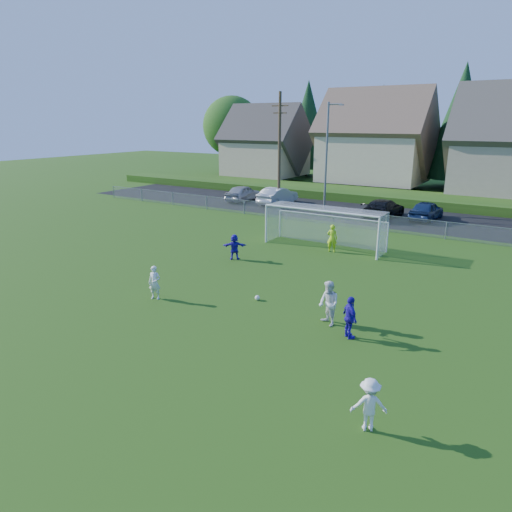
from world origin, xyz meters
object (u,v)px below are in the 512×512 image
object	(u,v)px
player_white_c	(369,405)
goalkeeper	(332,238)
player_white_a	(155,283)
car_e	(426,210)
player_blue_a	(350,318)
soccer_goal	(326,221)
player_white_b	(329,304)
car_a	(243,193)
player_blue_b	(234,247)
car_b	(278,196)
soccer_ball	(257,298)
car_d	(383,209)

from	to	relation	value
player_white_c	goalkeeper	bearing A→B (deg)	-91.31
player_white_a	car_e	world-z (taller)	car_e
player_blue_a	goalkeeper	bearing A→B (deg)	-21.00
goalkeeper	soccer_goal	size ratio (longest dim) A/B	0.23
player_white_a	player_white_c	size ratio (longest dim) A/B	1.05
goalkeeper	soccer_goal	xyz separation A→B (m)	(-0.83, 0.86, 0.79)
player_white_b	player_white_a	bearing A→B (deg)	-133.51
soccer_goal	car_a	bearing A→B (deg)	140.54
soccer_goal	player_blue_b	bearing A→B (deg)	-121.54
player_blue_b	car_b	distance (m)	18.11
soccer_ball	car_a	bearing A→B (deg)	125.22
car_a	car_e	bearing A→B (deg)	177.92
car_d	car_e	size ratio (longest dim) A/B	1.18
soccer_ball	soccer_goal	size ratio (longest dim) A/B	0.03
car_d	car_e	xyz separation A→B (m)	(3.11, 1.07, -0.01)
goalkeeper	soccer_ball	bearing A→B (deg)	80.14
car_b	car_d	bearing A→B (deg)	177.70
player_blue_a	car_a	distance (m)	29.72
player_blue_b	goalkeeper	xyz separation A→B (m)	(4.04, 4.37, 0.11)
player_blue_b	car_e	bearing A→B (deg)	-144.86
car_a	soccer_ball	bearing A→B (deg)	121.72
car_b	car_e	distance (m)	13.44
car_e	goalkeeper	bearing A→B (deg)	82.12
player_blue_b	goalkeeper	distance (m)	5.95
car_a	soccer_goal	distance (m)	17.79
player_white_c	car_b	bearing A→B (deg)	-84.00
player_white_a	goalkeeper	bearing A→B (deg)	54.50
player_white_a	car_b	size ratio (longest dim) A/B	0.31
player_white_c	player_blue_a	xyz separation A→B (m)	(-2.28, 4.58, 0.08)
player_blue_b	soccer_goal	distance (m)	6.20
soccer_ball	goalkeeper	world-z (taller)	goalkeeper
player_white_c	soccer_goal	world-z (taller)	soccer_goal
player_white_b	car_b	xyz separation A→B (m)	(-14.75, 22.02, -0.08)
player_white_a	car_a	world-z (taller)	car_a
car_e	player_white_b	bearing A→B (deg)	97.35
car_b	soccer_goal	size ratio (longest dim) A/B	0.65
player_blue_b	goalkeeper	bearing A→B (deg)	-166.07
soccer_ball	car_b	xyz separation A→B (m)	(-11.12, 21.35, 0.68)
player_white_a	player_white_b	distance (m)	7.68
car_d	soccer_goal	bearing A→B (deg)	91.20
player_blue_a	player_blue_b	size ratio (longest dim) A/B	1.09
player_white_c	player_blue_a	world-z (taller)	player_blue_a
player_blue_b	player_white_a	bearing A→B (deg)	60.62
soccer_ball	car_e	xyz separation A→B (m)	(2.31, 21.49, 0.64)
player_white_c	car_d	size ratio (longest dim) A/B	0.27
player_white_c	player_white_b	bearing A→B (deg)	-84.70
player_blue_a	car_a	world-z (taller)	player_blue_a
soccer_ball	player_blue_a	xyz separation A→B (m)	(4.71, -1.29, 0.68)
player_blue_b	car_a	distance (m)	19.58
player_blue_a	car_e	world-z (taller)	player_blue_a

